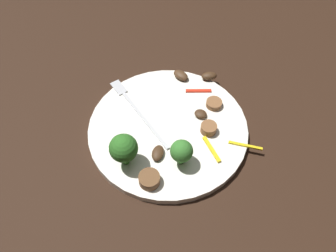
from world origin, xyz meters
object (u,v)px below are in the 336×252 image
Objects in this scene: sausage_slice_0 at (209,128)px; mushroom_2 at (181,75)px; mushroom_1 at (158,153)px; pepper_strip_2 at (245,146)px; mushroom_0 at (201,114)px; broccoli_floret_0 at (183,151)px; sausage_slice_1 at (149,179)px; broccoli_floret_1 at (124,148)px; sausage_slice_2 at (214,104)px; mushroom_3 at (209,76)px; pepper_strip_0 at (198,91)px; fork at (135,108)px; pepper_strip_1 at (211,149)px; plate at (168,128)px.

sausage_slice_0 is 0.85× the size of mushroom_2.
mushroom_1 is 0.54× the size of pepper_strip_2.
mushroom_1 reaches higher than mushroom_0.
sausage_slice_1 is (-0.02, 0.06, -0.02)m from broccoli_floret_0.
sausage_slice_0 is (0.02, -0.14, -0.03)m from broccoli_floret_1.
broccoli_floret_1 is 0.19m from sausage_slice_2.
sausage_slice_0 is 0.92× the size of mushroom_3.
pepper_strip_0 is at bearing -40.71° from sausage_slice_1.
fork is 0.15m from pepper_strip_1.
pepper_strip_0 is at bearing -104.91° from fork.
broccoli_floret_0 reaches higher than sausage_slice_1.
broccoli_floret_1 is 1.21× the size of pepper_strip_1.
plate is at bearing 151.93° from mushroom_2.
fork is 5.93× the size of mushroom_1.
fork is 0.20m from pepper_strip_2.
broccoli_floret_1 is 0.16m from mushroom_0.
pepper_strip_2 reaches higher than plate.
mushroom_3 is at bearing -109.07° from mushroom_2.
mushroom_1 is at bearing 120.34° from sausage_slice_2.
mushroom_1 is at bearing -30.02° from sausage_slice_1.
broccoli_floret_0 is at bearing -71.59° from sausage_slice_1.
sausage_slice_2 reaches higher than fork.
mushroom_1 is 0.58× the size of pepper_strip_1.
broccoli_floret_1 is at bearing 31.74° from sausage_slice_1.
sausage_slice_0 is at bearing -177.49° from mushroom_0.
mushroom_2 reaches higher than fork.
sausage_slice_0 is 0.06m from sausage_slice_2.
sausage_slice_1 is at bearing 108.41° from broccoli_floret_0.
mushroom_3 is at bearing -32.90° from broccoli_floret_0.
sausage_slice_2 is 0.51× the size of pepper_strip_2.
pepper_strip_2 is at bearing -147.65° from fork.
sausage_slice_0 is (-0.08, -0.11, 0.01)m from fork.
broccoli_floret_1 reaches higher than broccoli_floret_0.
sausage_slice_0 is 0.10m from mushroom_1.
sausage_slice_0 is at bearing -145.62° from fork.
mushroom_0 is at bearing -84.43° from plate.
broccoli_floret_1 is (-0.10, 0.04, 0.04)m from fork.
pepper_strip_0 reaches higher than plate.
sausage_slice_2 is (-0.03, -0.14, 0.00)m from fork.
plate is 0.06m from mushroom_0.
mushroom_3 is at bearing -45.12° from mushroom_1.
mushroom_1 is (-0.00, -0.05, -0.03)m from broccoli_floret_1.
sausage_slice_1 is at bearing 150.50° from mushroom_2.
broccoli_floret_1 is 0.21m from mushroom_2.
sausage_slice_1 reaches higher than pepper_strip_1.
fork is 3.42× the size of pepper_strip_1.
sausage_slice_1 is 0.63× the size of pepper_strip_1.
sausage_slice_1 is at bearing 137.88° from mushroom_3.
mushroom_0 is 0.10m from mushroom_2.
mushroom_1 is at bearing 80.51° from pepper_strip_2.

